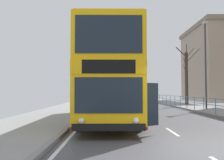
{
  "coord_description": "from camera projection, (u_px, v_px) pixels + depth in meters",
  "views": [
    {
      "loc": [
        -2.5,
        -7.4,
        1.63
      ],
      "look_at": [
        -2.42,
        5.44,
        2.24
      ],
      "focal_mm": 39.34,
      "sensor_mm": 36.0,
      "label": 1
    }
  ],
  "objects": [
    {
      "name": "pedestrian_railing_far_kerb",
      "position": [
        190.0,
        100.0,
        21.31
      ],
      "size": [
        0.05,
        34.83,
        1.07
      ],
      "color": "#386BA8",
      "rests_on": "ground"
    },
    {
      "name": "double_decker_bus_main",
      "position": [
        109.0,
        79.0,
        13.6
      ],
      "size": [
        3.31,
        11.04,
        4.49
      ],
      "color": "#F4B20F",
      "rests_on": "ground"
    },
    {
      "name": "street_lamp_far_side",
      "position": [
        206.0,
        58.0,
        21.05
      ],
      "size": [
        0.28,
        0.6,
        7.53
      ],
      "color": "#38383D",
      "rests_on": "ground"
    },
    {
      "name": "ground",
      "position": [
        170.0,
        145.0,
        7.33
      ],
      "size": [
        15.8,
        140.0,
        0.2
      ],
      "color": "#4B4B50"
    },
    {
      "name": "bare_tree_far_00",
      "position": [
        186.0,
        76.0,
        28.27
      ],
      "size": [
        3.2,
        3.39,
        6.72
      ],
      "color": "#423328",
      "rests_on": "ground"
    }
  ]
}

